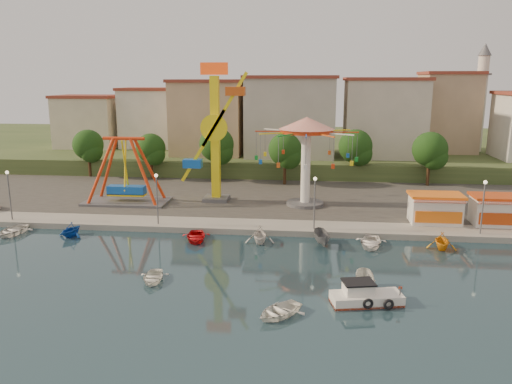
# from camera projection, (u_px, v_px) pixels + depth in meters

# --- Properties ---
(ground) EXTENTS (200.00, 200.00, 0.00)m
(ground) POSITION_uv_depth(u_px,v_px,m) (210.00, 282.00, 38.23)
(ground) COLOR #132735
(ground) RESTS_ON ground
(quay_deck) EXTENTS (200.00, 100.00, 0.60)m
(quay_deck) POSITION_uv_depth(u_px,v_px,m) (271.00, 156.00, 98.28)
(quay_deck) COLOR #9E998E
(quay_deck) RESTS_ON ground
(asphalt_pad) EXTENTS (90.00, 28.00, 0.01)m
(asphalt_pad) POSITION_uv_depth(u_px,v_px,m) (253.00, 190.00, 67.18)
(asphalt_pad) COLOR #4C4944
(asphalt_pad) RESTS_ON quay_deck
(hill_terrace) EXTENTS (200.00, 60.00, 3.00)m
(hill_terrace) POSITION_uv_depth(u_px,v_px,m) (273.00, 147.00, 102.86)
(hill_terrace) COLOR #384C26
(hill_terrace) RESTS_ON ground
(pirate_ship_ride) EXTENTS (10.00, 5.00, 8.00)m
(pirate_ship_ride) POSITION_uv_depth(u_px,v_px,m) (126.00, 172.00, 59.47)
(pirate_ship_ride) COLOR #59595E
(pirate_ship_ride) RESTS_ON quay_deck
(kamikaze_tower) EXTENTS (5.69, 3.10, 16.50)m
(kamikaze_tower) POSITION_uv_depth(u_px,v_px,m) (217.00, 136.00, 59.38)
(kamikaze_tower) COLOR #59595E
(kamikaze_tower) RESTS_ON quay_deck
(wave_swinger) EXTENTS (11.60, 11.60, 10.40)m
(wave_swinger) POSITION_uv_depth(u_px,v_px,m) (306.00, 141.00, 57.53)
(wave_swinger) COLOR #59595E
(wave_swinger) RESTS_ON quay_deck
(booth_left) EXTENTS (5.40, 3.78, 3.08)m
(booth_left) POSITION_uv_depth(u_px,v_px,m) (435.00, 208.00, 51.62)
(booth_left) COLOR white
(booth_left) RESTS_ON quay_deck
(booth_mid) EXTENTS (5.40, 3.78, 3.08)m
(booth_mid) POSITION_uv_depth(u_px,v_px,m) (498.00, 210.00, 50.98)
(booth_mid) COLOR white
(booth_mid) RESTS_ON quay_deck
(lamp_post_0) EXTENTS (0.14, 0.14, 5.00)m
(lamp_post_0) POSITION_uv_depth(u_px,v_px,m) (10.00, 197.00, 52.62)
(lamp_post_0) COLOR #59595E
(lamp_post_0) RESTS_ON quay_deck
(lamp_post_1) EXTENTS (0.14, 0.14, 5.00)m
(lamp_post_1) POSITION_uv_depth(u_px,v_px,m) (157.00, 200.00, 50.97)
(lamp_post_1) COLOR #59595E
(lamp_post_1) RESTS_ON quay_deck
(lamp_post_2) EXTENTS (0.14, 0.14, 5.00)m
(lamp_post_2) POSITION_uv_depth(u_px,v_px,m) (314.00, 204.00, 49.32)
(lamp_post_2) COLOR #59595E
(lamp_post_2) RESTS_ON quay_deck
(lamp_post_3) EXTENTS (0.14, 0.14, 5.00)m
(lamp_post_3) POSITION_uv_depth(u_px,v_px,m) (483.00, 209.00, 47.67)
(lamp_post_3) COLOR #59595E
(lamp_post_3) RESTS_ON quay_deck
(tree_0) EXTENTS (4.60, 4.60, 7.19)m
(tree_0) POSITION_uv_depth(u_px,v_px,m) (88.00, 145.00, 75.55)
(tree_0) COLOR #382314
(tree_0) RESTS_ON quay_deck
(tree_1) EXTENTS (4.35, 4.35, 6.80)m
(tree_1) POSITION_uv_depth(u_px,v_px,m) (151.00, 148.00, 73.86)
(tree_1) COLOR #382314
(tree_1) RESTS_ON quay_deck
(tree_2) EXTENTS (5.02, 5.02, 7.85)m
(tree_2) POSITION_uv_depth(u_px,v_px,m) (217.00, 145.00, 72.25)
(tree_2) COLOR #382314
(tree_2) RESTS_ON quay_deck
(tree_3) EXTENTS (4.68, 4.68, 7.32)m
(tree_3) POSITION_uv_depth(u_px,v_px,m) (285.00, 150.00, 69.90)
(tree_3) COLOR #382314
(tree_3) RESTS_ON quay_deck
(tree_4) EXTENTS (4.86, 4.86, 7.60)m
(tree_4) POSITION_uv_depth(u_px,v_px,m) (355.00, 146.00, 71.73)
(tree_4) COLOR #382314
(tree_4) RESTS_ON quay_deck
(tree_5) EXTENTS (4.83, 4.83, 7.54)m
(tree_5) POSITION_uv_depth(u_px,v_px,m) (430.00, 149.00, 68.95)
(tree_5) COLOR #382314
(tree_5) RESTS_ON quay_deck
(building_0) EXTENTS (9.26, 9.53, 11.87)m
(building_0) POSITION_uv_depth(u_px,v_px,m) (68.00, 117.00, 84.35)
(building_0) COLOR beige
(building_0) RESTS_ON hill_terrace
(building_1) EXTENTS (12.33, 9.01, 8.63)m
(building_1) POSITION_uv_depth(u_px,v_px,m) (148.00, 124.00, 88.63)
(building_1) COLOR silver
(building_1) RESTS_ON hill_terrace
(building_2) EXTENTS (11.95, 9.28, 11.23)m
(building_2) POSITION_uv_depth(u_px,v_px,m) (221.00, 117.00, 87.54)
(building_2) COLOR tan
(building_2) RESTS_ON hill_terrace
(building_3) EXTENTS (12.59, 10.50, 9.20)m
(building_3) POSITION_uv_depth(u_px,v_px,m) (299.00, 126.00, 83.29)
(building_3) COLOR beige
(building_3) RESTS_ON hill_terrace
(building_4) EXTENTS (10.75, 9.23, 9.24)m
(building_4) POSITION_uv_depth(u_px,v_px,m) (378.00, 124.00, 85.19)
(building_4) COLOR beige
(building_4) RESTS_ON hill_terrace
(building_5) EXTENTS (12.77, 10.96, 11.21)m
(building_5) POSITION_uv_depth(u_px,v_px,m) (463.00, 120.00, 81.79)
(building_5) COLOR tan
(building_5) RESTS_ON hill_terrace
(minaret) EXTENTS (2.80, 2.80, 18.00)m
(minaret) POSITION_uv_depth(u_px,v_px,m) (481.00, 95.00, 84.10)
(minaret) COLOR silver
(minaret) RESTS_ON hill_terrace
(cabin_motorboat) EXTENTS (5.16, 2.84, 1.72)m
(cabin_motorboat) POSITION_uv_depth(u_px,v_px,m) (365.00, 297.00, 34.56)
(cabin_motorboat) COLOR white
(cabin_motorboat) RESTS_ON ground
(rowboat_a) EXTENTS (2.63, 3.41, 0.65)m
(rowboat_a) POSITION_uv_depth(u_px,v_px,m) (153.00, 277.00, 38.36)
(rowboat_a) COLOR white
(rowboat_a) RESTS_ON ground
(rowboat_b) EXTENTS (4.22, 4.34, 0.73)m
(rowboat_b) POSITION_uv_depth(u_px,v_px,m) (279.00, 311.00, 32.73)
(rowboat_b) COLOR white
(rowboat_b) RESTS_ON ground
(skiff) EXTENTS (1.57, 3.76, 1.43)m
(skiff) POSITION_uv_depth(u_px,v_px,m) (365.00, 284.00, 36.22)
(skiff) COLOR silver
(skiff) RESTS_ON ground
(moored_boat_0) EXTENTS (3.26, 4.25, 0.82)m
(moored_boat_0) POSITION_uv_depth(u_px,v_px,m) (12.00, 231.00, 49.92)
(moored_boat_0) COLOR silver
(moored_boat_0) RESTS_ON ground
(moored_boat_1) EXTENTS (2.94, 3.22, 1.45)m
(moored_boat_1) POSITION_uv_depth(u_px,v_px,m) (71.00, 229.00, 49.21)
(moored_boat_1) COLOR #1349AB
(moored_boat_1) RESTS_ON ground
(moored_boat_3) EXTENTS (3.40, 4.28, 0.80)m
(moored_boat_3) POSITION_uv_depth(u_px,v_px,m) (196.00, 237.00, 47.99)
(moored_boat_3) COLOR red
(moored_boat_3) RESTS_ON ground
(moored_boat_4) EXTENTS (3.06, 3.45, 1.68)m
(moored_boat_4) POSITION_uv_depth(u_px,v_px,m) (260.00, 234.00, 47.25)
(moored_boat_4) COLOR silver
(moored_boat_4) RESTS_ON ground
(moored_boat_5) EXTENTS (1.93, 3.74, 1.38)m
(moored_boat_5) POSITION_uv_depth(u_px,v_px,m) (322.00, 238.00, 46.67)
(moored_boat_5) COLOR slate
(moored_boat_5) RESTS_ON ground
(moored_boat_6) EXTENTS (3.55, 4.49, 0.84)m
(moored_boat_6) POSITION_uv_depth(u_px,v_px,m) (370.00, 242.00, 46.27)
(moored_boat_6) COLOR white
(moored_boat_6) RESTS_ON ground
(moored_boat_7) EXTENTS (3.03, 3.38, 1.60)m
(moored_boat_7) POSITION_uv_depth(u_px,v_px,m) (442.00, 241.00, 45.53)
(moored_boat_7) COLOR orange
(moored_boat_7) RESTS_ON ground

